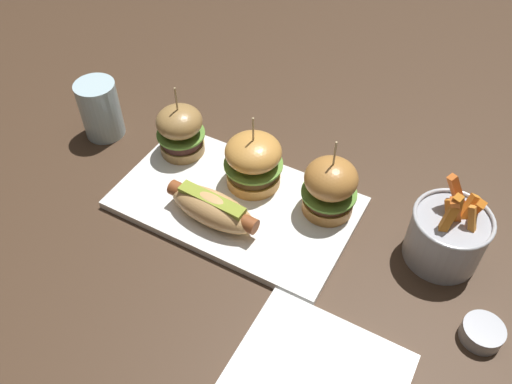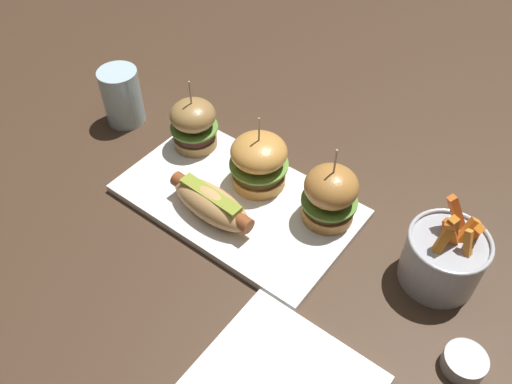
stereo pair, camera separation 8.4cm
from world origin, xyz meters
The scene contains 9 objects.
ground_plane centered at (0.00, 0.00, 0.00)m, with size 3.00×3.00×0.00m, color #422D1E.
platter_main centered at (0.00, 0.00, 0.01)m, with size 0.39×0.23×0.01m, color white.
hot_dog centered at (-0.01, -0.05, 0.04)m, with size 0.16×0.07×0.05m.
slider_left centered at (-0.15, 0.06, 0.06)m, with size 0.09×0.09×0.14m.
slider_center centered at (0.01, 0.05, 0.06)m, with size 0.10×0.10×0.14m.
slider_right centered at (0.14, 0.06, 0.06)m, with size 0.09×0.09×0.15m.
fries_bucket centered at (0.33, 0.07, 0.05)m, with size 0.12×0.12×0.14m.
sauce_ramekin centered at (0.42, -0.05, 0.01)m, with size 0.06×0.06×0.03m.
water_glass centered at (-0.32, 0.04, 0.06)m, with size 0.07×0.07×0.11m, color silver.
Camera 2 is at (0.39, -0.46, 0.67)m, focal length 37.11 mm.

